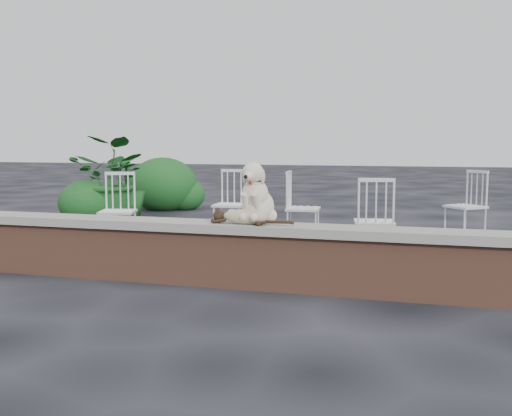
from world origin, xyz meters
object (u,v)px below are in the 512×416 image
(chair_d, at_px, (465,205))
(chair_c, at_px, (374,221))
(dog, at_px, (258,192))
(potted_plant_a, at_px, (112,179))
(chair_a, at_px, (118,210))
(chair_e, at_px, (303,207))
(potted_plant_b, at_px, (127,185))
(cat, at_px, (245,216))
(chair_b, at_px, (230,204))

(chair_d, height_order, chair_c, same)
(dog, distance_m, chair_d, 3.81)
(dog, relative_size, potted_plant_a, 0.40)
(chair_d, distance_m, potted_plant_a, 5.53)
(chair_c, bearing_deg, chair_a, -11.40)
(chair_e, height_order, chair_a, same)
(chair_d, bearing_deg, chair_a, -106.68)
(chair_c, height_order, potted_plant_a, potted_plant_a)
(dog, bearing_deg, chair_c, 61.42)
(dog, bearing_deg, chair_d, 66.00)
(dog, relative_size, chair_a, 0.60)
(dog, bearing_deg, potted_plant_b, 137.86)
(dog, height_order, potted_plant_b, dog)
(chair_e, relative_size, potted_plant_a, 0.66)
(dog, height_order, chair_e, dog)
(cat, distance_m, chair_e, 2.53)
(potted_plant_a, bearing_deg, chair_e, -18.96)
(dog, bearing_deg, chair_a, 155.22)
(chair_b, relative_size, potted_plant_a, 0.66)
(chair_e, xyz_separation_m, potted_plant_b, (-3.59, 1.89, 0.09))
(chair_a, bearing_deg, chair_b, 29.29)
(chair_e, height_order, potted_plant_a, potted_plant_a)
(dog, xyz_separation_m, chair_b, (-1.14, 2.54, -0.39))
(chair_d, xyz_separation_m, chair_a, (-4.18, -1.87, 0.00))
(chair_e, relative_size, chair_c, 1.00)
(cat, bearing_deg, chair_a, 151.54)
(chair_e, bearing_deg, cat, 174.60)
(chair_e, bearing_deg, chair_a, 109.20)
(dog, bearing_deg, potted_plant_a, 142.02)
(chair_a, bearing_deg, potted_plant_b, 99.18)
(chair_a, relative_size, potted_plant_b, 0.84)
(cat, distance_m, chair_d, 3.96)
(chair_a, height_order, potted_plant_b, potted_plant_b)
(chair_b, distance_m, potted_plant_a, 2.64)
(cat, relative_size, potted_plant_a, 0.63)
(chair_c, xyz_separation_m, potted_plant_a, (-4.49, 2.27, 0.24))
(chair_c, height_order, chair_a, same)
(chair_b, xyz_separation_m, potted_plant_b, (-2.53, 1.72, 0.09))
(chair_b, bearing_deg, chair_c, -32.75)
(chair_c, relative_size, chair_b, 1.00)
(chair_e, bearing_deg, chair_c, -142.18)
(cat, xyz_separation_m, potted_plant_b, (-3.60, 4.41, -0.10))
(chair_a, bearing_deg, chair_e, 7.12)
(dog, bearing_deg, chair_e, 99.07)
(chair_d, height_order, potted_plant_a, potted_plant_a)
(dog, height_order, chair_c, dog)
(chair_e, xyz_separation_m, chair_c, (1.01, -1.07, 0.00))
(chair_d, bearing_deg, potted_plant_b, -140.87)
(dog, height_order, chair_d, dog)
(potted_plant_b, bearing_deg, chair_b, -34.13)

